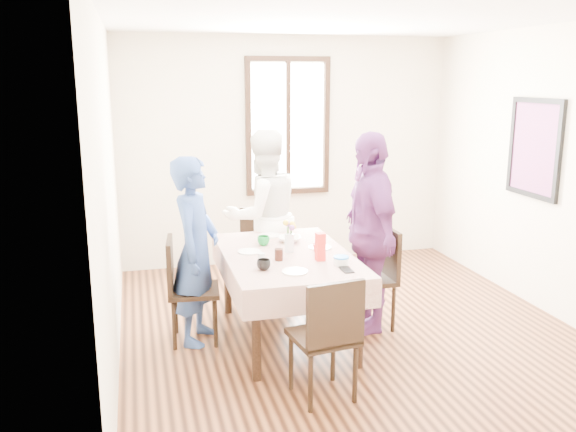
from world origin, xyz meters
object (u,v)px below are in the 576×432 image
object	(u,v)px
chair_left	(194,290)
dining_table	(287,296)
chair_near	(323,336)
chair_right	(369,279)
person_left	(195,251)
chair_far	(262,255)
person_far	(262,216)
person_right	(368,232)

from	to	relation	value
chair_left	dining_table	bearing A→B (deg)	85.71
chair_left	chair_near	bearing A→B (deg)	39.56
chair_right	dining_table	bearing A→B (deg)	93.58
dining_table	chair_right	bearing A→B (deg)	3.44
chair_left	person_left	distance (m)	0.34
dining_table	chair_far	xyz separation A→B (m)	(0.00, 1.03, 0.08)
dining_table	chair_right	world-z (taller)	chair_right
dining_table	person_left	xyz separation A→B (m)	(-0.76, 0.14, 0.42)
person_far	dining_table	bearing A→B (deg)	74.66
chair_near	person_right	bearing A→B (deg)	46.75
dining_table	chair_far	bearing A→B (deg)	90.00
chair_left	chair_far	distance (m)	1.18
chair_right	person_far	xyz separation A→B (m)	(-0.78, 0.96, 0.41)
dining_table	person_right	world-z (taller)	person_right
chair_right	person_right	size ratio (longest dim) A/B	0.51
person_far	person_right	size ratio (longest dim) A/B	0.97
chair_right	person_far	size ratio (longest dim) A/B	0.53
chair_right	chair_far	xyz separation A→B (m)	(-0.78, 0.98, 0.00)
chair_near	person_far	distance (m)	2.08
person_right	person_far	bearing A→B (deg)	-139.14
person_far	person_right	distance (m)	1.23
chair_far	person_right	xyz separation A→B (m)	(0.76, -0.98, 0.43)
dining_table	person_left	size ratio (longest dim) A/B	0.94
chair_far	person_left	xyz separation A→B (m)	(-0.76, -0.89, 0.34)
dining_table	chair_right	size ratio (longest dim) A/B	1.65
person_right	chair_far	bearing A→B (deg)	-139.68
dining_table	person_left	world-z (taller)	person_left
chair_right	person_left	distance (m)	1.58
chair_left	chair_right	xyz separation A→B (m)	(1.56, -0.09, 0.00)
chair_right	chair_far	bearing A→B (deg)	38.50
chair_left	person_left	xyz separation A→B (m)	(0.02, 0.00, 0.34)
chair_near	person_far	size ratio (longest dim) A/B	0.53
chair_near	person_right	distance (m)	1.39
person_left	dining_table	bearing A→B (deg)	-77.66
chair_far	chair_near	distance (m)	2.06
chair_left	person_left	size ratio (longest dim) A/B	0.57
chair_far	dining_table	bearing A→B (deg)	97.75
chair_right	person_right	distance (m)	0.43
chair_near	person_left	xyz separation A→B (m)	(-0.76, 1.17, 0.34)
chair_right	chair_near	xyz separation A→B (m)	(-0.78, -1.08, 0.00)
chair_far	chair_near	world-z (taller)	same
chair_far	chair_near	bearing A→B (deg)	97.75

